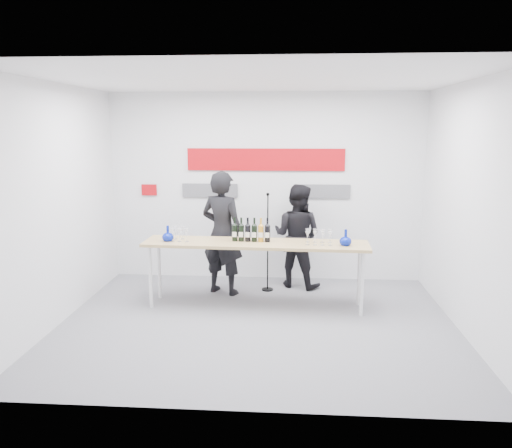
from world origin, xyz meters
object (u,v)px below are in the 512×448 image
Objects in this scene: presenter_right at (297,236)px; mic_stand at (268,261)px; presenter_left at (222,233)px; tasting_table at (255,247)px.

mic_stand is at bearing 52.95° from presenter_right.
presenter_right is 0.62m from mic_stand.
mic_stand is at bearing -143.37° from presenter_left.
presenter_left is at bearing 136.12° from tasting_table.
presenter_right reaches higher than tasting_table.
presenter_left is 1.19m from presenter_right.
mic_stand reaches higher than tasting_table.
tasting_table is at bearing 82.32° from presenter_right.
presenter_left is 1.22× the size of mic_stand.
mic_stand is (-0.44, -0.25, -0.34)m from presenter_right.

